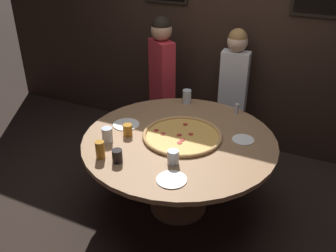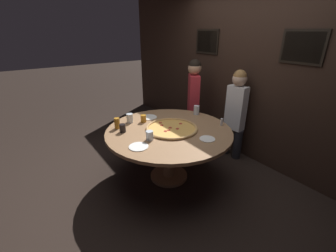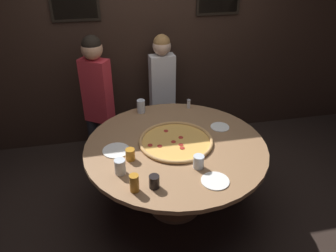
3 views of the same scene
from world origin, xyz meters
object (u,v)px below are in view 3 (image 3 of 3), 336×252
at_px(drink_cup_near_left, 134,183).
at_px(white_plate_beside_cup, 220,127).
at_px(white_plate_right_side, 215,181).
at_px(diner_side_left, 162,85).
at_px(drink_cup_far_left, 120,167).
at_px(giant_pizza, 176,141).
at_px(drink_cup_beside_pizza, 141,106).
at_px(drink_cup_centre_back, 199,162).
at_px(drink_cup_far_right, 154,182).
at_px(dining_table, 175,156).
at_px(drink_cup_by_shaker, 130,154).
at_px(white_plate_near_front, 116,150).
at_px(condiment_shaker, 189,104).
at_px(diner_centre_back, 97,94).

relative_size(drink_cup_near_left, white_plate_beside_cup, 0.77).
relative_size(white_plate_right_side, diner_side_left, 0.16).
height_order(drink_cup_near_left, drink_cup_far_left, drink_cup_near_left).
height_order(giant_pizza, drink_cup_beside_pizza, drink_cup_beside_pizza).
xyz_separation_m(drink_cup_near_left, drink_cup_centre_back, (0.54, 0.17, -0.01)).
xyz_separation_m(drink_cup_far_right, drink_cup_far_left, (-0.24, 0.22, 0.01)).
bearing_deg(drink_cup_centre_back, drink_cup_far_left, 175.18).
bearing_deg(drink_cup_far_left, dining_table, 30.53).
relative_size(drink_cup_far_right, drink_cup_far_left, 0.82).
bearing_deg(white_plate_right_side, drink_cup_by_shaker, 146.06).
distance_m(dining_table, white_plate_near_front, 0.55).
bearing_deg(diner_side_left, condiment_shaker, 105.24).
bearing_deg(white_plate_beside_cup, diner_side_left, 111.58).
xyz_separation_m(drink_cup_far_right, white_plate_near_front, (-0.25, 0.53, -0.05)).
bearing_deg(drink_cup_beside_pizza, drink_cup_centre_back, -72.18).
distance_m(drink_cup_beside_pizza, white_plate_beside_cup, 0.86).
bearing_deg(drink_cup_centre_back, giant_pizza, 104.06).
bearing_deg(drink_cup_far_left, white_plate_near_front, 92.74).
xyz_separation_m(drink_cup_centre_back, drink_cup_far_left, (-0.63, 0.05, 0.01)).
height_order(drink_cup_by_shaker, diner_side_left, diner_side_left).
bearing_deg(drink_cup_far_right, drink_cup_by_shaker, 110.12).
bearing_deg(dining_table, drink_cup_far_right, -118.29).
height_order(drink_cup_far_right, white_plate_right_side, drink_cup_far_right).
distance_m(white_plate_beside_cup, diner_centre_back, 1.41).
relative_size(drink_cup_near_left, drink_cup_far_right, 1.36).
relative_size(dining_table, drink_cup_near_left, 11.58).
xyz_separation_m(drink_cup_far_left, white_plate_near_front, (-0.02, 0.32, -0.06)).
bearing_deg(diner_side_left, drink_cup_far_right, 72.61).
distance_m(giant_pizza, drink_cup_centre_back, 0.41).
bearing_deg(giant_pizza, drink_cup_by_shaker, -157.73).
xyz_separation_m(white_plate_right_side, diner_centre_back, (-0.85, 1.55, 0.10)).
bearing_deg(dining_table, drink_cup_by_shaker, -161.56).
distance_m(giant_pizza, white_plate_beside_cup, 0.51).
bearing_deg(drink_cup_centre_back, drink_cup_near_left, -162.29).
distance_m(white_plate_near_front, diner_centre_back, 1.00).
bearing_deg(white_plate_right_side, drink_cup_near_left, 178.07).
xyz_separation_m(drink_cup_by_shaker, condiment_shaker, (0.72, 0.81, -0.00)).
relative_size(white_plate_right_side, diner_centre_back, 0.15).
height_order(white_plate_near_front, condiment_shaker, condiment_shaker).
bearing_deg(drink_cup_far_left, giant_pizza, 32.89).
relative_size(drink_cup_far_right, diner_centre_back, 0.07).
bearing_deg(drink_cup_far_right, drink_cup_beside_pizza, 87.23).
xyz_separation_m(dining_table, giant_pizza, (0.01, 0.04, 0.14)).
bearing_deg(diner_side_left, drink_cup_far_left, 62.78).
relative_size(dining_table, condiment_shaker, 16.91).
height_order(white_plate_beside_cup, condiment_shaker, condiment_shaker).
bearing_deg(drink_cup_far_right, diner_side_left, 77.46).
xyz_separation_m(drink_cup_by_shaker, white_plate_beside_cup, (0.91, 0.35, -0.05)).
bearing_deg(dining_table, diner_side_left, 85.15).
bearing_deg(giant_pizza, drink_cup_near_left, -127.91).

